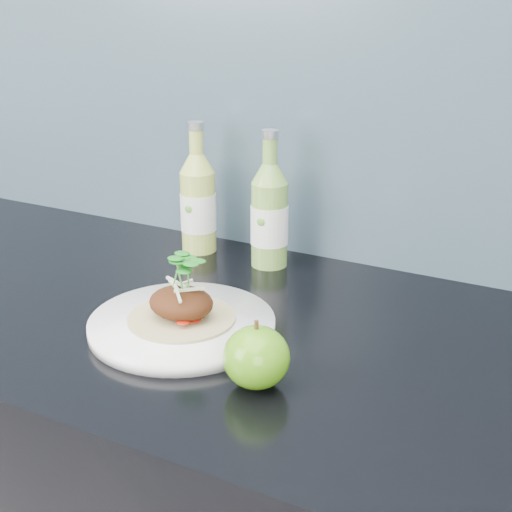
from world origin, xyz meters
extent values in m
cube|color=#6B8FA8|center=(0.00, 1.99, 1.25)|extent=(4.00, 0.02, 0.70)
cylinder|color=white|center=(0.00, 1.64, 0.91)|extent=(0.30, 0.30, 0.02)
cylinder|color=tan|center=(0.00, 1.64, 0.92)|extent=(0.14, 0.14, 0.00)
ellipsoid|color=#4B230E|center=(0.00, 1.64, 0.94)|extent=(0.09, 0.08, 0.04)
ellipsoid|color=#47810E|center=(0.15, 1.56, 0.94)|extent=(0.09, 0.09, 0.07)
cylinder|color=#472D14|center=(0.15, 1.56, 0.98)|extent=(0.01, 0.00, 0.01)
cylinder|color=#B3C752|center=(-0.14, 1.91, 0.97)|extent=(0.06, 0.06, 0.14)
cone|color=#B3C752|center=(-0.14, 1.91, 1.05)|extent=(0.06, 0.06, 0.03)
cylinder|color=#B3C752|center=(-0.14, 1.91, 1.09)|extent=(0.02, 0.02, 0.04)
cylinder|color=silver|center=(-0.14, 1.91, 1.12)|extent=(0.03, 0.03, 0.01)
cylinder|color=white|center=(-0.14, 1.91, 0.97)|extent=(0.07, 0.07, 0.06)
ellipsoid|color=#59A533|center=(-0.14, 1.88, 0.98)|extent=(0.01, 0.00, 0.01)
cylinder|color=#77A645|center=(-0.01, 1.90, 0.97)|extent=(0.08, 0.08, 0.14)
cone|color=#77A645|center=(-0.01, 1.90, 1.05)|extent=(0.06, 0.06, 0.03)
cylinder|color=#77A645|center=(-0.01, 1.90, 1.09)|extent=(0.02, 0.02, 0.04)
cylinder|color=silver|center=(-0.01, 1.90, 1.12)|extent=(0.03, 0.03, 0.01)
cylinder|color=white|center=(-0.01, 1.90, 0.97)|extent=(0.08, 0.08, 0.06)
ellipsoid|color=#59A533|center=(-0.01, 1.87, 0.98)|extent=(0.01, 0.00, 0.01)
camera|label=1|loc=(0.48, 0.93, 1.34)|focal=50.00mm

